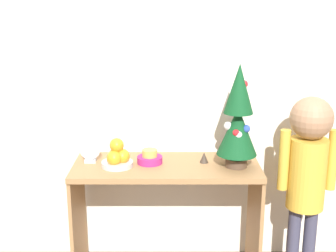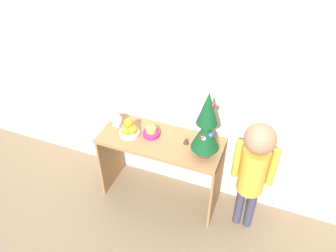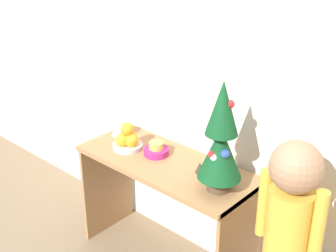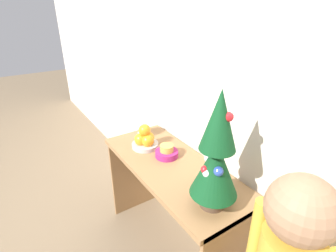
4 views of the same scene
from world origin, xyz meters
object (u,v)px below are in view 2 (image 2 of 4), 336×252
object	(u,v)px
fruit_bowl	(129,129)
desk_clock	(116,120)
child_figure	(254,165)
singing_bowl	(151,133)
figurine	(186,141)
mini_tree	(206,126)

from	to	relation	value
fruit_bowl	desk_clock	xyz separation A→B (m)	(-0.16, 0.06, 0.01)
fruit_bowl	child_figure	distance (m)	1.05
singing_bowl	figurine	distance (m)	0.31
mini_tree	desk_clock	world-z (taller)	mini_tree
mini_tree	singing_bowl	size ratio (longest dim) A/B	4.01
fruit_bowl	child_figure	xyz separation A→B (m)	(1.05, -0.01, -0.04)
fruit_bowl	child_figure	bearing A→B (deg)	-0.57
fruit_bowl	figurine	world-z (taller)	fruit_bowl
singing_bowl	child_figure	world-z (taller)	child_figure
child_figure	mini_tree	bearing A→B (deg)	179.28
mini_tree	fruit_bowl	size ratio (longest dim) A/B	3.26
mini_tree	fruit_bowl	bearing A→B (deg)	179.52
desk_clock	figurine	world-z (taller)	desk_clock
fruit_bowl	desk_clock	distance (m)	0.17
desk_clock	singing_bowl	bearing A→B (deg)	-1.81
singing_bowl	figurine	bearing A→B (deg)	1.63
mini_tree	child_figure	xyz separation A→B (m)	(0.39, -0.00, -0.26)
singing_bowl	desk_clock	size ratio (longest dim) A/B	1.05
singing_bowl	child_figure	size ratio (longest dim) A/B	0.13
fruit_bowl	desk_clock	size ratio (longest dim) A/B	1.29
fruit_bowl	figurine	size ratio (longest dim) A/B	2.89
mini_tree	fruit_bowl	xyz separation A→B (m)	(-0.65, 0.01, -0.22)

